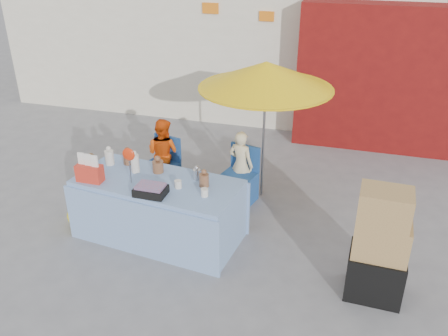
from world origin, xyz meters
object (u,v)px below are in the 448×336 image
(chair_left, at_px, (161,175))
(chair_right, at_px, (238,186))
(box_stack, at_px, (379,249))
(market_table, at_px, (158,208))
(umbrella, at_px, (266,76))
(vendor_beige, at_px, (241,165))
(vendor_orange, at_px, (163,153))

(chair_left, height_order, chair_right, same)
(box_stack, bearing_deg, market_table, 171.91)
(chair_left, bearing_deg, market_table, -54.35)
(chair_right, height_order, umbrella, umbrella)
(market_table, xyz_separation_m, umbrella, (1.08, 1.46, 1.46))
(chair_left, distance_m, box_stack, 3.60)
(chair_left, xyz_separation_m, vendor_beige, (1.25, 0.13, 0.29))
(vendor_beige, xyz_separation_m, box_stack, (1.98, -1.70, 0.08))
(umbrella, relative_size, box_stack, 1.56)
(chair_left, distance_m, umbrella, 2.27)
(chair_right, height_order, vendor_beige, vendor_beige)
(vendor_beige, height_order, box_stack, box_stack)
(vendor_beige, distance_m, box_stack, 2.61)
(chair_left, bearing_deg, umbrella, 24.41)
(vendor_orange, relative_size, box_stack, 0.85)
(market_table, bearing_deg, chair_right, 63.25)
(market_table, distance_m, chair_left, 1.28)
(chair_left, height_order, umbrella, umbrella)
(market_table, bearing_deg, chair_left, 118.53)
(chair_left, distance_m, vendor_beige, 1.29)
(market_table, distance_m, box_stack, 2.79)
(market_table, relative_size, vendor_orange, 1.99)
(market_table, distance_m, chair_right, 1.42)
(chair_left, distance_m, vendor_orange, 0.34)
(vendor_beige, bearing_deg, vendor_orange, 13.98)
(chair_left, height_order, vendor_beige, vendor_beige)
(chair_right, distance_m, vendor_orange, 1.30)
(market_table, bearing_deg, box_stack, -1.24)
(chair_left, bearing_deg, chair_right, 13.98)
(chair_left, height_order, box_stack, box_stack)
(chair_right, bearing_deg, umbrella, 57.84)
(chair_right, bearing_deg, market_table, -109.63)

